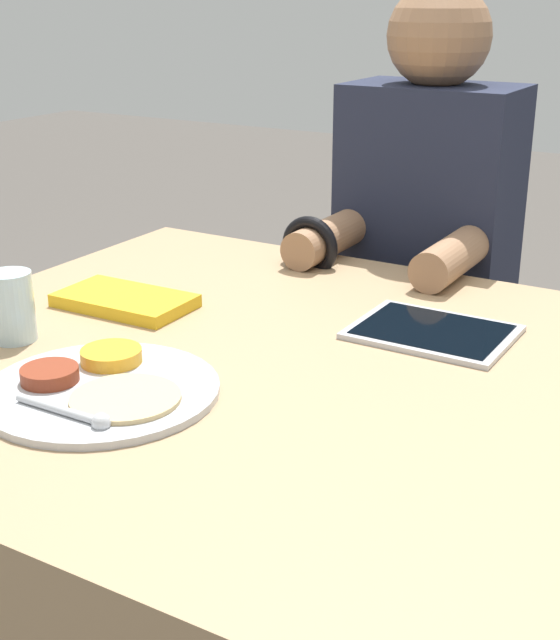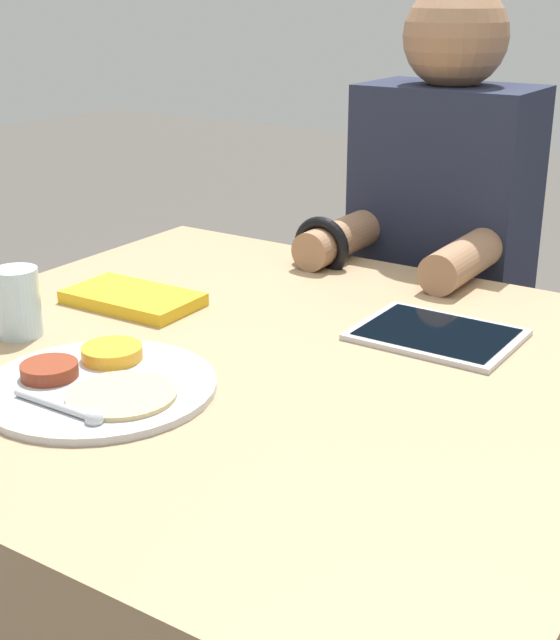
# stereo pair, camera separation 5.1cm
# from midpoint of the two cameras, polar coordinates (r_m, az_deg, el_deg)

# --- Properties ---
(dining_table) EXTENTS (1.04, 0.97, 0.73)m
(dining_table) POSITION_cam_midpoint_polar(r_m,az_deg,el_deg) (1.39, -0.51, -16.14)
(dining_table) COLOR #9E7F5B
(dining_table) RESTS_ON ground_plane
(thali_tray) EXTENTS (0.29, 0.29, 0.03)m
(thali_tray) POSITION_cam_midpoint_polar(r_m,az_deg,el_deg) (1.12, -10.29, -4.01)
(thali_tray) COLOR #B7BABF
(thali_tray) RESTS_ON dining_table
(red_notebook) EXTENTS (0.21, 0.12, 0.02)m
(red_notebook) POSITION_cam_midpoint_polar(r_m,az_deg,el_deg) (1.41, -8.38, 1.32)
(red_notebook) COLOR silver
(red_notebook) RESTS_ON dining_table
(tablet_device) EXTENTS (0.22, 0.17, 0.01)m
(tablet_device) POSITION_cam_midpoint_polar(r_m,az_deg,el_deg) (1.29, 11.12, -0.93)
(tablet_device) COLOR #B7B7BC
(tablet_device) RESTS_ON dining_table
(person_diner) EXTENTS (0.34, 0.41, 1.21)m
(person_diner) POSITION_cam_midpoint_polar(r_m,az_deg,el_deg) (1.81, 10.74, 0.24)
(person_diner) COLOR black
(person_diner) RESTS_ON ground_plane
(drinking_glass) EXTENTS (0.06, 0.06, 0.10)m
(drinking_glass) POSITION_cam_midpoint_polar(r_m,az_deg,el_deg) (1.31, -15.35, 1.08)
(drinking_glass) COLOR silver
(drinking_glass) RESTS_ON dining_table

